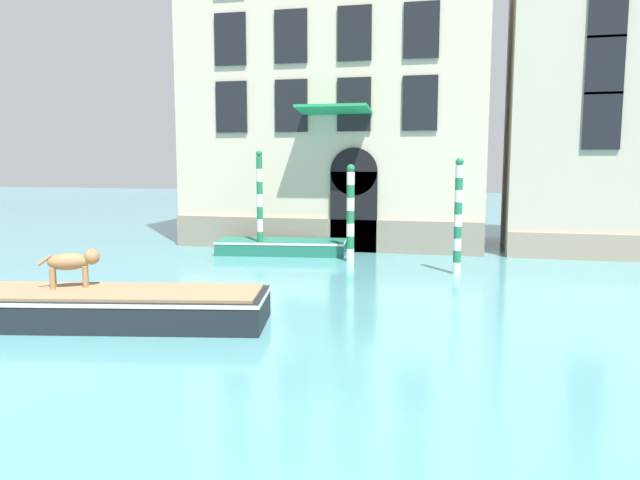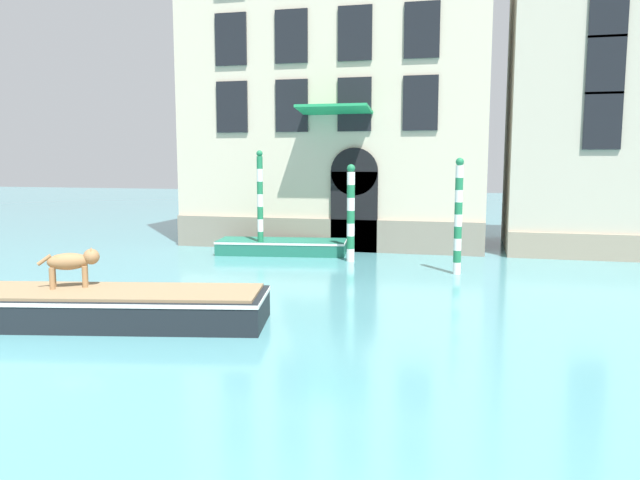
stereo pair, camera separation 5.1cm
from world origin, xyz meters
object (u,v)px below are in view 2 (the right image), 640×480
object	(u,v)px
boat_foreground	(63,305)
mooring_pole_2	(351,213)
dog_on_deck	(73,262)
mooring_pole_3	(458,216)
mooring_pole_0	(260,203)
boat_moored_near_palazzo	(282,246)

from	to	relation	value
boat_foreground	mooring_pole_2	xyz separation A→B (m)	(4.42, 9.55, 1.30)
dog_on_deck	mooring_pole_3	world-z (taller)	mooring_pole_3
dog_on_deck	mooring_pole_2	size ratio (longest dim) A/B	0.34
mooring_pole_0	mooring_pole_3	size ratio (longest dim) A/B	1.08
boat_foreground	dog_on_deck	world-z (taller)	dog_on_deck
boat_foreground	mooring_pole_2	size ratio (longest dim) A/B	2.68
boat_moored_near_palazzo	mooring_pole_2	bearing A→B (deg)	-28.29
mooring_pole_2	mooring_pole_3	xyz separation A→B (m)	(3.65, -1.59, 0.11)
boat_foreground	mooring_pole_3	distance (m)	11.43
mooring_pole_2	boat_moored_near_palazzo	bearing A→B (deg)	159.53
boat_foreground	mooring_pole_3	size ratio (longest dim) A/B	2.52
dog_on_deck	boat_moored_near_palazzo	size ratio (longest dim) A/B	0.23
mooring_pole_2	mooring_pole_3	world-z (taller)	mooring_pole_3
mooring_pole_0	mooring_pole_2	size ratio (longest dim) A/B	1.14
boat_foreground	mooring_pole_0	size ratio (longest dim) A/B	2.34
boat_foreground	mooring_pole_2	world-z (taller)	mooring_pole_2
boat_moored_near_palazzo	dog_on_deck	bearing A→B (deg)	-106.31
boat_foreground	mooring_pole_3	xyz separation A→B (m)	(8.08, 7.96, 1.41)
dog_on_deck	mooring_pole_0	distance (m)	9.62
dog_on_deck	mooring_pole_3	size ratio (longest dim) A/B	0.32
mooring_pole_0	mooring_pole_3	bearing A→B (deg)	-15.12
mooring_pole_0	dog_on_deck	bearing A→B (deg)	-95.69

